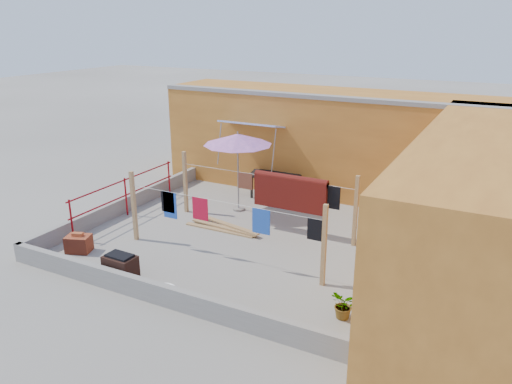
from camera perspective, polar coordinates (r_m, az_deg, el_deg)
ground at (r=12.82m, az=-0.79°, el=-5.26°), size 80.00×80.00×0.00m
wall_back at (r=16.23m, az=8.67°, el=5.73°), size 11.00×3.27×3.21m
wall_right at (r=10.93m, az=23.97°, el=-2.31°), size 2.40×9.00×3.20m
parapet_front at (r=10.06m, az=-10.69°, el=-11.44°), size 8.30×0.16×0.44m
parapet_left at (r=14.97m, az=-14.68°, el=-1.36°), size 0.16×7.30×0.44m
red_railing at (r=14.52m, az=-14.69°, el=0.10°), size 0.05×4.20×1.10m
clothesline_rig at (r=12.63m, az=2.91°, el=-0.48°), size 5.09×2.35×1.80m
patio_umbrella at (r=14.08m, az=-2.10°, el=5.99°), size 2.41×2.41×2.34m
outdoor_table at (r=15.59m, az=2.27°, el=1.82°), size 1.73×1.13×0.74m
brick_stack at (r=12.74m, az=-19.60°, el=-5.56°), size 0.67×0.57×0.49m
lumber_pile at (r=13.31m, az=-3.69°, el=-4.05°), size 2.18×0.61×0.13m
brazier at (r=11.09m, az=-15.20°, el=-8.35°), size 0.68×0.47×0.60m
white_basin at (r=10.55m, az=-10.51°, el=-10.99°), size 0.52×0.52×0.09m
water_jug_a at (r=13.17m, az=17.25°, el=-4.85°), size 0.20×0.20×0.31m
water_jug_b at (r=12.46m, az=14.09°, el=-5.90°), size 0.21×0.21×0.33m
green_hose at (r=13.39m, az=12.68°, el=-4.53°), size 0.46×0.46×0.07m
plant_back_a at (r=15.32m, az=4.90°, el=0.29°), size 0.83×0.78×0.75m
plant_back_b at (r=13.49m, az=15.18°, el=-3.18°), size 0.43×0.43×0.66m
plant_right_a at (r=12.33m, az=13.58°, el=-4.69°), size 0.49×0.36×0.85m
plant_right_b at (r=11.89m, az=15.57°, el=-6.12°), size 0.39×0.45×0.71m
plant_right_c at (r=9.59m, az=10.03°, el=-12.67°), size 0.64×0.65×0.55m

